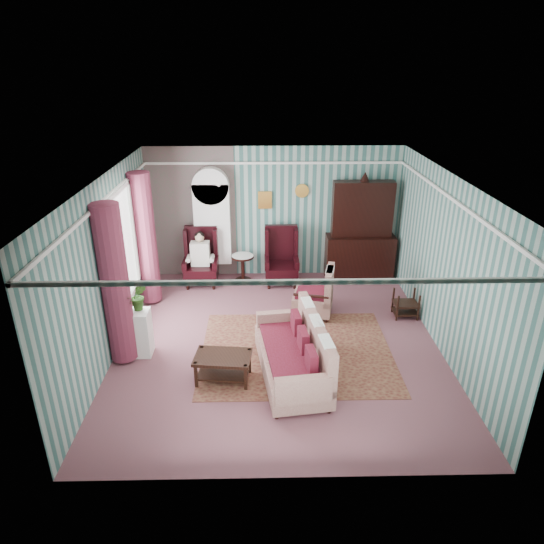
{
  "coord_description": "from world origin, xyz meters",
  "views": [
    {
      "loc": [
        -0.26,
        -7.27,
        4.56
      ],
      "look_at": [
        -0.1,
        0.6,
        1.09
      ],
      "focal_mm": 32.0,
      "sensor_mm": 36.0,
      "label": 1
    }
  ],
  "objects_px": {
    "wingback_left": "(201,258)",
    "plant_stand": "(134,333)",
    "round_side_table": "(243,268)",
    "nest_table": "(406,304)",
    "bookcase": "(213,230)",
    "sofa": "(292,347)",
    "wingback_right": "(282,257)",
    "floral_armchair": "(313,290)",
    "coffee_table": "(223,368)",
    "dresser_hutch": "(361,228)",
    "seated_woman": "(201,259)"
  },
  "relations": [
    {
      "from": "seated_woman",
      "to": "coffee_table",
      "type": "distance_m",
      "value": 3.6
    },
    {
      "from": "dresser_hutch",
      "to": "nest_table",
      "type": "bearing_deg",
      "value": -72.61
    },
    {
      "from": "wingback_right",
      "to": "plant_stand",
      "type": "bearing_deg",
      "value": -132.84
    },
    {
      "from": "wingback_left",
      "to": "floral_armchair",
      "type": "xyz_separation_m",
      "value": [
        2.3,
        -1.42,
        -0.11
      ]
    },
    {
      "from": "round_side_table",
      "to": "plant_stand",
      "type": "bearing_deg",
      "value": -120.38
    },
    {
      "from": "nest_table",
      "to": "plant_stand",
      "type": "relative_size",
      "value": 0.68
    },
    {
      "from": "wingback_left",
      "to": "sofa",
      "type": "relative_size",
      "value": 0.62
    },
    {
      "from": "wingback_right",
      "to": "round_side_table",
      "type": "bearing_deg",
      "value": 169.99
    },
    {
      "from": "bookcase",
      "to": "wingback_right",
      "type": "bearing_deg",
      "value": -14.57
    },
    {
      "from": "wingback_right",
      "to": "sofa",
      "type": "relative_size",
      "value": 0.62
    },
    {
      "from": "round_side_table",
      "to": "nest_table",
      "type": "bearing_deg",
      "value": -28.2
    },
    {
      "from": "wingback_left",
      "to": "floral_armchair",
      "type": "bearing_deg",
      "value": -31.63
    },
    {
      "from": "wingback_left",
      "to": "sofa",
      "type": "height_order",
      "value": "wingback_left"
    },
    {
      "from": "wingback_right",
      "to": "coffee_table",
      "type": "height_order",
      "value": "wingback_right"
    },
    {
      "from": "dresser_hutch",
      "to": "seated_woman",
      "type": "xyz_separation_m",
      "value": [
        -3.5,
        -0.27,
        -0.59
      ]
    },
    {
      "from": "dresser_hutch",
      "to": "floral_armchair",
      "type": "height_order",
      "value": "dresser_hutch"
    },
    {
      "from": "wingback_left",
      "to": "coffee_table",
      "type": "height_order",
      "value": "wingback_left"
    },
    {
      "from": "seated_woman",
      "to": "sofa",
      "type": "bearing_deg",
      "value": -63.05
    },
    {
      "from": "bookcase",
      "to": "floral_armchair",
      "type": "xyz_separation_m",
      "value": [
        2.05,
        -1.81,
        -0.61
      ]
    },
    {
      "from": "dresser_hutch",
      "to": "round_side_table",
      "type": "distance_m",
      "value": 2.75
    },
    {
      "from": "dresser_hutch",
      "to": "seated_woman",
      "type": "bearing_deg",
      "value": -175.59
    },
    {
      "from": "wingback_left",
      "to": "plant_stand",
      "type": "distance_m",
      "value": 2.87
    },
    {
      "from": "round_side_table",
      "to": "nest_table",
      "type": "height_order",
      "value": "round_side_table"
    },
    {
      "from": "wingback_right",
      "to": "floral_armchair",
      "type": "height_order",
      "value": "wingback_right"
    },
    {
      "from": "seated_woman",
      "to": "coffee_table",
      "type": "relative_size",
      "value": 1.38
    },
    {
      "from": "bookcase",
      "to": "dresser_hutch",
      "type": "height_order",
      "value": "dresser_hutch"
    },
    {
      "from": "wingback_left",
      "to": "plant_stand",
      "type": "bearing_deg",
      "value": -106.22
    },
    {
      "from": "wingback_left",
      "to": "nest_table",
      "type": "bearing_deg",
      "value": -20.85
    },
    {
      "from": "bookcase",
      "to": "coffee_table",
      "type": "distance_m",
      "value": 4.03
    },
    {
      "from": "wingback_left",
      "to": "round_side_table",
      "type": "relative_size",
      "value": 2.08
    },
    {
      "from": "round_side_table",
      "to": "coffee_table",
      "type": "bearing_deg",
      "value": -92.78
    },
    {
      "from": "dresser_hutch",
      "to": "wingback_right",
      "type": "relative_size",
      "value": 1.89
    },
    {
      "from": "nest_table",
      "to": "sofa",
      "type": "relative_size",
      "value": 0.27
    },
    {
      "from": "round_side_table",
      "to": "wingback_right",
      "type": "bearing_deg",
      "value": -10.01
    },
    {
      "from": "dresser_hutch",
      "to": "wingback_left",
      "type": "bearing_deg",
      "value": -175.59
    },
    {
      "from": "wingback_left",
      "to": "coffee_table",
      "type": "distance_m",
      "value": 3.61
    },
    {
      "from": "nest_table",
      "to": "seated_woman",
      "type": "bearing_deg",
      "value": 159.15
    },
    {
      "from": "seated_woman",
      "to": "wingback_right",
      "type": "bearing_deg",
      "value": 0.0
    },
    {
      "from": "wingback_left",
      "to": "seated_woman",
      "type": "bearing_deg",
      "value": 0.0
    },
    {
      "from": "sofa",
      "to": "floral_armchair",
      "type": "height_order",
      "value": "sofa"
    },
    {
      "from": "wingback_left",
      "to": "plant_stand",
      "type": "relative_size",
      "value": 1.56
    },
    {
      "from": "bookcase",
      "to": "sofa",
      "type": "xyz_separation_m",
      "value": [
        1.52,
        -3.87,
        -0.57
      ]
    },
    {
      "from": "round_side_table",
      "to": "floral_armchair",
      "type": "relative_size",
      "value": 0.59
    },
    {
      "from": "round_side_table",
      "to": "plant_stand",
      "type": "xyz_separation_m",
      "value": [
        -1.7,
        -2.9,
        0.1
      ]
    },
    {
      "from": "plant_stand",
      "to": "sofa",
      "type": "height_order",
      "value": "sofa"
    },
    {
      "from": "wingback_right",
      "to": "nest_table",
      "type": "bearing_deg",
      "value": -33.75
    },
    {
      "from": "wingback_left",
      "to": "round_side_table",
      "type": "distance_m",
      "value": 0.97
    },
    {
      "from": "sofa",
      "to": "coffee_table",
      "type": "bearing_deg",
      "value": 84.2
    },
    {
      "from": "nest_table",
      "to": "coffee_table",
      "type": "height_order",
      "value": "nest_table"
    },
    {
      "from": "wingback_left",
      "to": "seated_woman",
      "type": "xyz_separation_m",
      "value": [
        0.0,
        0.0,
        -0.04
      ]
    }
  ]
}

